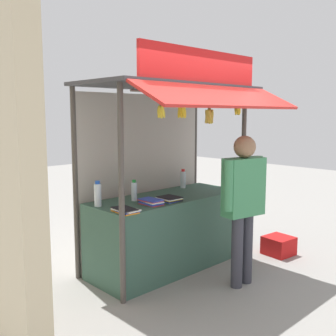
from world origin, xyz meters
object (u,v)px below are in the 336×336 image
object	(u,v)px
water_bottle_center	(183,179)
banana_bunch_leftmost	(238,110)
banana_bunch_inner_right	(209,116)
plastic_crate	(279,246)
vendor_person	(243,197)
water_bottle_rear_center	(98,194)
banana_bunch_inner_left	(182,110)
magazine_stack_right	(125,210)
banana_bunch_rightmost	(161,111)
magazine_stack_back_right	(151,202)
water_bottle_front_left	(134,191)
magazine_stack_left	(169,199)

from	to	relation	value
water_bottle_center	banana_bunch_leftmost	size ratio (longest dim) A/B	1.15
banana_bunch_inner_right	plastic_crate	xyz separation A→B (m)	(1.21, -0.24, -1.75)
water_bottle_center	vendor_person	xyz separation A→B (m)	(-0.31, -1.22, -0.01)
water_bottle_rear_center	banana_bunch_inner_left	distance (m)	1.29
magazine_stack_right	banana_bunch_rightmost	xyz separation A→B (m)	(0.31, -0.21, 1.00)
water_bottle_rear_center	banana_bunch_inner_left	xyz separation A→B (m)	(0.66, -0.63, 0.91)
vendor_person	banana_bunch_inner_left	bearing A→B (deg)	146.60
banana_bunch_inner_right	plastic_crate	bearing A→B (deg)	-11.25
magazine_stack_back_right	vendor_person	xyz separation A→B (m)	(0.67, -0.76, 0.08)
magazine_stack_right	banana_bunch_rightmost	size ratio (longest dim) A/B	1.19
banana_bunch_inner_right	magazine_stack_right	bearing A→B (deg)	168.58
banana_bunch_rightmost	plastic_crate	size ratio (longest dim) A/B	0.73
water_bottle_front_left	magazine_stack_right	bearing A→B (deg)	-138.35
magazine_stack_right	banana_bunch_inner_right	size ratio (longest dim) A/B	0.94
water_bottle_rear_center	magazine_stack_back_right	xyz separation A→B (m)	(0.48, -0.33, -0.10)
water_bottle_rear_center	banana_bunch_inner_right	world-z (taller)	banana_bunch_inner_right
water_bottle_center	magazine_stack_right	size ratio (longest dim) A/B	0.85
magazine_stack_left	plastic_crate	bearing A→B (deg)	-18.96
water_bottle_rear_center	vendor_person	bearing A→B (deg)	-43.73
magazine_stack_right	banana_bunch_rightmost	bearing A→B (deg)	-34.49
banana_bunch_rightmost	vendor_person	bearing A→B (deg)	-30.71
water_bottle_center	magazine_stack_left	size ratio (longest dim) A/B	0.97
water_bottle_rear_center	vendor_person	world-z (taller)	vendor_person
water_bottle_rear_center	magazine_stack_back_right	world-z (taller)	water_bottle_rear_center
banana_bunch_leftmost	plastic_crate	size ratio (longest dim) A/B	0.64
water_bottle_center	banana_bunch_inner_left	distance (m)	1.43
magazine_stack_back_right	banana_bunch_leftmost	world-z (taller)	banana_bunch_leftmost
banana_bunch_inner_right	plastic_crate	distance (m)	2.14
magazine_stack_right	plastic_crate	world-z (taller)	magazine_stack_right
magazine_stack_left	banana_bunch_rightmost	size ratio (longest dim) A/B	1.04
vendor_person	banana_bunch_rightmost	bearing A→B (deg)	159.76
banana_bunch_rightmost	vendor_person	xyz separation A→B (m)	(0.79, -0.47, -0.92)
magazine_stack_right	plastic_crate	size ratio (longest dim) A/B	0.87
magazine_stack_left	plastic_crate	xyz separation A→B (m)	(1.55, -0.53, -0.80)
banana_bunch_rightmost	vendor_person	distance (m)	1.30
banana_bunch_inner_right	banana_bunch_inner_left	bearing A→B (deg)	179.90
water_bottle_rear_center	magazine_stack_back_right	distance (m)	0.59
banana_bunch_leftmost	vendor_person	world-z (taller)	banana_bunch_leftmost
magazine_stack_back_right	banana_bunch_rightmost	distance (m)	1.05
water_bottle_front_left	banana_bunch_rightmost	size ratio (longest dim) A/B	0.96
water_bottle_rear_center	magazine_stack_left	world-z (taller)	water_bottle_rear_center
water_bottle_center	vendor_person	world-z (taller)	vendor_person
water_bottle_front_left	banana_bunch_leftmost	world-z (taller)	banana_bunch_leftmost
magazine_stack_back_right	banana_bunch_inner_left	bearing A→B (deg)	-58.50
water_bottle_front_left	magazine_stack_left	size ratio (longest dim) A/B	0.92
vendor_person	water_bottle_center	bearing A→B (deg)	86.06
water_bottle_front_left	magazine_stack_back_right	bearing A→B (deg)	-87.16
magazine_stack_back_right	plastic_crate	world-z (taller)	magazine_stack_back_right
banana_bunch_inner_left	vendor_person	bearing A→B (deg)	-43.87
magazine_stack_right	banana_bunch_inner_right	distance (m)	1.44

